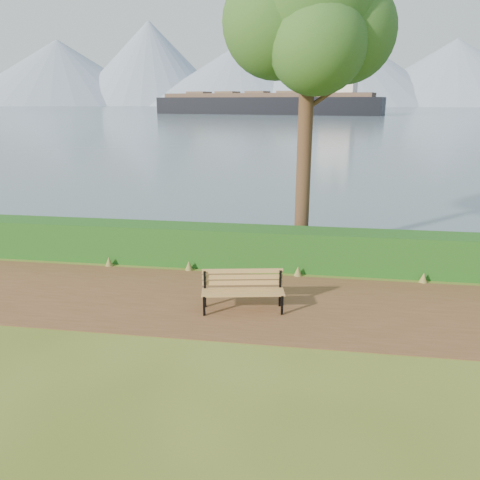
# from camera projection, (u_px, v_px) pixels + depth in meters

# --- Properties ---
(ground) EXTENTS (140.00, 140.00, 0.00)m
(ground) POSITION_uv_depth(u_px,v_px,m) (216.00, 307.00, 9.57)
(ground) COLOR #4C5D1A
(ground) RESTS_ON ground
(path) EXTENTS (40.00, 3.40, 0.01)m
(path) POSITION_uv_depth(u_px,v_px,m) (219.00, 301.00, 9.86)
(path) COLOR brown
(path) RESTS_ON ground
(hedge) EXTENTS (32.00, 0.85, 1.00)m
(hedge) POSITION_uv_depth(u_px,v_px,m) (236.00, 246.00, 11.89)
(hedge) COLOR #174D16
(hedge) RESTS_ON ground
(water) EXTENTS (700.00, 510.00, 0.00)m
(water) POSITION_uv_depth(u_px,v_px,m) (309.00, 108.00, 255.95)
(water) COLOR #3E5365
(water) RESTS_ON ground
(mountains) EXTENTS (585.00, 190.00, 70.00)m
(mountains) POSITION_uv_depth(u_px,v_px,m) (301.00, 71.00, 387.72)
(mountains) COLOR gray
(mountains) RESTS_ON ground
(bench) EXTENTS (1.69, 0.76, 0.82)m
(bench) POSITION_uv_depth(u_px,v_px,m) (243.00, 288.00, 9.35)
(bench) COLOR black
(bench) RESTS_ON ground
(tree) EXTENTS (4.19, 3.46, 8.11)m
(tree) POSITION_uv_depth(u_px,v_px,m) (309.00, 15.00, 11.14)
(tree) COLOR #362516
(tree) RESTS_ON ground
(cargo_ship) EXTENTS (70.60, 27.52, 21.25)m
(cargo_ship) POSITION_uv_depth(u_px,v_px,m) (273.00, 104.00, 141.48)
(cargo_ship) COLOR black
(cargo_ship) RESTS_ON ground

